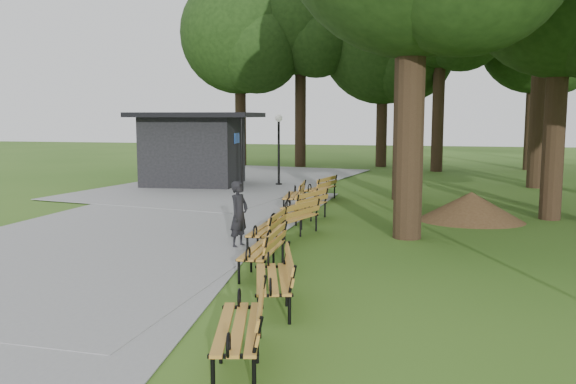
% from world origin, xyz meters
% --- Properties ---
extents(ground, '(100.00, 100.00, 0.00)m').
position_xyz_m(ground, '(0.00, 0.00, 0.00)').
color(ground, '#335B1A').
rests_on(ground, ground).
extents(path, '(12.00, 38.00, 0.06)m').
position_xyz_m(path, '(-4.00, 3.00, 0.03)').
color(path, gray).
rests_on(path, ground).
extents(person, '(0.50, 0.63, 1.52)m').
position_xyz_m(person, '(-0.65, 1.21, 0.76)').
color(person, black).
rests_on(person, ground).
extents(kiosk, '(5.31, 4.71, 3.11)m').
position_xyz_m(kiosk, '(-6.25, 12.51, 1.56)').
color(kiosk, black).
rests_on(kiosk, ground).
extents(lamp_post, '(0.32, 0.32, 3.04)m').
position_xyz_m(lamp_post, '(-2.67, 13.21, 2.20)').
color(lamp_post, black).
rests_on(lamp_post, ground).
extents(dirt_mound, '(2.49, 2.49, 0.83)m').
position_xyz_m(dirt_mound, '(4.72, 5.99, 0.42)').
color(dirt_mound, '#47301C').
rests_on(dirt_mound, ground).
extents(bench_0, '(1.07, 2.00, 0.88)m').
position_xyz_m(bench_0, '(1.27, -4.91, 0.44)').
color(bench_0, '#B07728').
rests_on(bench_0, ground).
extents(bench_1, '(1.13, 2.00, 0.88)m').
position_xyz_m(bench_1, '(1.13, -2.72, 0.44)').
color(bench_1, '#B07728').
rests_on(bench_1, ground).
extents(bench_2, '(0.68, 1.91, 0.88)m').
position_xyz_m(bench_2, '(0.44, -0.80, 0.44)').
color(bench_2, '#B07728').
rests_on(bench_2, ground).
extents(bench_3, '(0.66, 1.91, 0.88)m').
position_xyz_m(bench_3, '(-0.00, 1.22, 0.44)').
color(bench_3, '#B07728').
rests_on(bench_3, ground).
extents(bench_4, '(1.19, 2.00, 0.88)m').
position_xyz_m(bench_4, '(0.25, 2.77, 0.44)').
color(bench_4, '#B07728').
rests_on(bench_4, ground).
extents(bench_5, '(1.23, 2.00, 0.88)m').
position_xyz_m(bench_5, '(0.10, 4.99, 0.44)').
color(bench_5, '#B07728').
rests_on(bench_5, ground).
extents(bench_6, '(0.83, 1.96, 0.88)m').
position_xyz_m(bench_6, '(-0.65, 6.98, 0.44)').
color(bench_6, '#B07728').
rests_on(bench_6, ground).
extents(bench_7, '(1.04, 1.99, 0.88)m').
position_xyz_m(bench_7, '(-0.15, 9.04, 0.44)').
color(bench_7, '#B07728').
rests_on(bench_7, ground).
extents(tree_backdrop, '(35.12, 9.98, 16.55)m').
position_xyz_m(tree_backdrop, '(6.69, 22.95, 8.27)').
color(tree_backdrop, black).
rests_on(tree_backdrop, ground).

